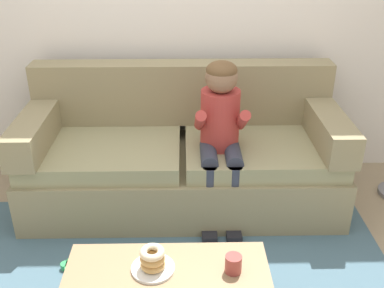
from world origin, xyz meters
TOP-DOWN VIEW (x-y plane):
  - ground at (0.00, 0.00)m, footprint 10.00×10.00m
  - couch at (0.05, 0.85)m, footprint 2.20×0.90m
  - coffee_table at (-0.02, -0.44)m, footprint 0.98×0.52m
  - person_child at (0.31, 0.64)m, footprint 0.34×0.58m
  - plate at (-0.09, -0.38)m, footprint 0.21×0.21m
  - donut at (-0.09, -0.38)m, footprint 0.15×0.15m
  - donut_second at (-0.09, -0.38)m, footprint 0.17×0.17m
  - donut_third at (-0.09, -0.38)m, footprint 0.16×0.16m
  - mug at (0.29, -0.40)m, footprint 0.08×0.08m
  - toy_controller at (-0.57, 0.06)m, footprint 0.23×0.09m

SIDE VIEW (x-z plane):
  - ground at x=0.00m, z-range 0.00..0.00m
  - toy_controller at x=-0.57m, z-range 0.00..0.05m
  - couch at x=0.05m, z-range -0.13..0.82m
  - coffee_table at x=-0.02m, z-range 0.15..0.55m
  - plate at x=-0.09m, z-range 0.39..0.41m
  - donut at x=-0.09m, z-range 0.41..0.44m
  - mug at x=0.29m, z-range 0.39..0.48m
  - donut_second at x=-0.09m, z-range 0.44..0.48m
  - donut_third at x=-0.09m, z-range 0.48..0.52m
  - person_child at x=0.31m, z-range 0.12..1.22m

